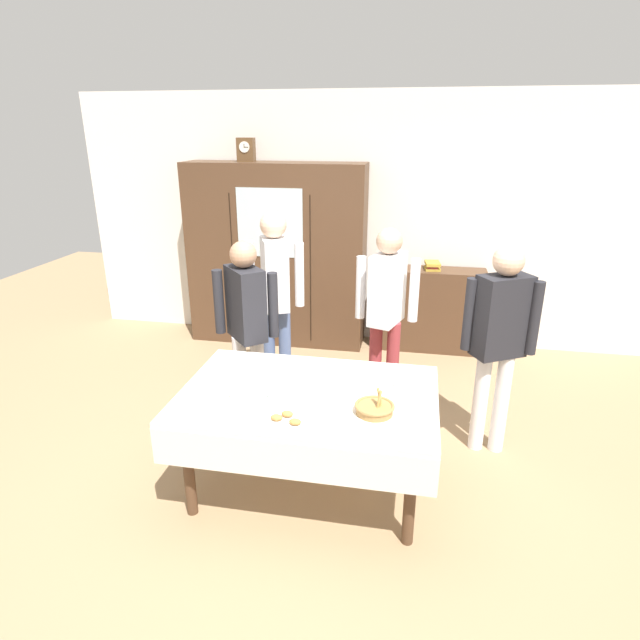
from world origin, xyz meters
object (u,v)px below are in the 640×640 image
(tea_cup_near_left, at_px, (274,395))
(person_behind_table_right, at_px, (246,318))
(tea_cup_far_left, at_px, (236,395))
(mantel_clock, at_px, (246,150))
(wall_cabinet, at_px, (277,255))
(bread_basket, at_px, (375,408))
(person_behind_table_left, at_px, (275,287))
(tea_cup_near_right, at_px, (338,381))
(tea_cup_back_edge, at_px, (222,365))
(dining_table, at_px, (307,407))
(bookshelf_low, at_px, (429,310))
(spoon_far_right, at_px, (295,387))
(person_by_cabinet, at_px, (500,332))
(book_stack, at_px, (432,266))
(spoon_center, at_px, (198,413))
(person_beside_shelf, at_px, (387,303))
(pastry_plate, at_px, (286,421))
(tea_cup_mid_right, at_px, (307,397))
(spoon_near_right, at_px, (256,362))
(tea_cup_far_right, at_px, (400,385))

(tea_cup_near_left, distance_m, person_behind_table_right, 1.00)
(tea_cup_far_left, height_order, person_behind_table_right, person_behind_table_right)
(mantel_clock, bearing_deg, wall_cabinet, 0.13)
(wall_cabinet, xyz_separation_m, bread_basket, (1.34, -2.74, -0.23))
(person_behind_table_left, bearing_deg, tea_cup_near_right, -57.70)
(tea_cup_back_edge, bearing_deg, person_behind_table_left, 84.82)
(tea_cup_near_right, height_order, person_behind_table_right, person_behind_table_right)
(dining_table, xyz_separation_m, wall_cabinet, (-0.90, 2.59, 0.36))
(bookshelf_low, distance_m, tea_cup_back_edge, 2.81)
(tea_cup_far_left, xyz_separation_m, person_behind_table_right, (-0.23, 0.92, 0.17))
(spoon_far_right, bearing_deg, tea_cup_back_edge, 161.95)
(person_behind_table_left, height_order, person_by_cabinet, person_behind_table_left)
(book_stack, height_order, person_behind_table_right, person_behind_table_right)
(person_behind_table_right, bearing_deg, person_by_cabinet, -1.25)
(tea_cup_near_left, height_order, spoon_center, tea_cup_near_left)
(dining_table, distance_m, wall_cabinet, 2.77)
(tea_cup_far_left, distance_m, person_beside_shelf, 1.65)
(tea_cup_near_right, xyz_separation_m, pastry_plate, (-0.22, -0.53, -0.01))
(person_beside_shelf, bearing_deg, tea_cup_mid_right, -106.23)
(tea_cup_near_left, xyz_separation_m, spoon_far_right, (0.09, 0.17, -0.02))
(tea_cup_near_right, bearing_deg, person_by_cabinet, 27.85)
(dining_table, relative_size, tea_cup_mid_right, 12.65)
(pastry_plate, bearing_deg, person_by_cabinet, 40.28)
(spoon_far_right, xyz_separation_m, person_by_cabinet, (1.34, 0.66, 0.23))
(tea_cup_far_left, height_order, pastry_plate, tea_cup_far_left)
(bookshelf_low, bearing_deg, spoon_near_right, -119.54)
(tea_cup_far_right, bearing_deg, tea_cup_near_left, -159.65)
(tea_cup_near_right, relative_size, pastry_plate, 0.46)
(tea_cup_near_left, height_order, pastry_plate, tea_cup_near_left)
(tea_cup_far_left, height_order, bread_basket, bread_basket)
(tea_cup_far_right, distance_m, pastry_plate, 0.83)
(tea_cup_mid_right, relative_size, bread_basket, 0.54)
(spoon_near_right, xyz_separation_m, person_beside_shelf, (0.88, 0.86, 0.23))
(tea_cup_back_edge, xyz_separation_m, pastry_plate, (0.62, -0.62, -0.02))
(wall_cabinet, height_order, tea_cup_back_edge, wall_cabinet)
(person_by_cabinet, bearing_deg, tea_cup_near_right, -152.15)
(dining_table, bearing_deg, wall_cabinet, 109.16)
(wall_cabinet, distance_m, spoon_near_right, 2.24)
(tea_cup_mid_right, bearing_deg, person_by_cabinet, 33.48)
(tea_cup_far_right, height_order, person_beside_shelf, person_beside_shelf)
(wall_cabinet, distance_m, spoon_center, 2.97)
(bookshelf_low, xyz_separation_m, bread_basket, (-0.36, -2.79, 0.31))
(dining_table, height_order, spoon_near_right, spoon_near_right)
(bookshelf_low, bearing_deg, book_stack, 180.00)
(tea_cup_mid_right, distance_m, person_behind_table_right, 1.10)
(wall_cabinet, relative_size, person_behind_table_right, 1.29)
(dining_table, bearing_deg, bread_basket, -18.56)
(wall_cabinet, height_order, person_beside_shelf, wall_cabinet)
(tea_cup_far_right, distance_m, person_beside_shelf, 1.11)
(bookshelf_low, xyz_separation_m, tea_cup_far_left, (-1.22, -2.78, 0.30))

